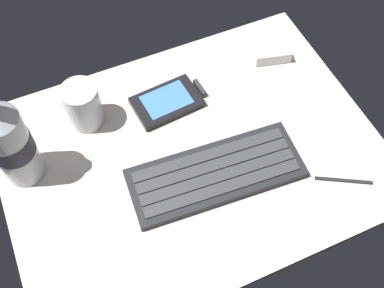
{
  "coord_description": "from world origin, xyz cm",
  "views": [
    {
      "loc": [
        -17.09,
        -38.77,
        70.38
      ],
      "look_at": [
        0.0,
        0.0,
        3.0
      ],
      "focal_mm": 44.57,
      "sensor_mm": 36.0,
      "label": 1
    }
  ],
  "objects_px": {
    "keyboard": "(216,173)",
    "water_bottle": "(9,142)",
    "stylus_pen": "(344,180)",
    "juice_cup": "(83,107)",
    "handheld_device": "(170,101)",
    "charger_block": "(270,50)"
  },
  "relations": [
    {
      "from": "keyboard",
      "to": "water_bottle",
      "type": "height_order",
      "value": "water_bottle"
    },
    {
      "from": "keyboard",
      "to": "stylus_pen",
      "type": "distance_m",
      "value": 0.21
    },
    {
      "from": "keyboard",
      "to": "stylus_pen",
      "type": "bearing_deg",
      "value": -26.4
    },
    {
      "from": "juice_cup",
      "to": "keyboard",
      "type": "bearing_deg",
      "value": -50.43
    },
    {
      "from": "handheld_device",
      "to": "stylus_pen",
      "type": "distance_m",
      "value": 0.33
    },
    {
      "from": "stylus_pen",
      "to": "charger_block",
      "type": "bearing_deg",
      "value": 114.72
    },
    {
      "from": "charger_block",
      "to": "keyboard",
      "type": "bearing_deg",
      "value": -136.63
    },
    {
      "from": "charger_block",
      "to": "stylus_pen",
      "type": "xyz_separation_m",
      "value": [
        -0.02,
        -0.3,
        -0.01
      ]
    },
    {
      "from": "keyboard",
      "to": "water_bottle",
      "type": "bearing_deg",
      "value": 154.5
    },
    {
      "from": "juice_cup",
      "to": "stylus_pen",
      "type": "distance_m",
      "value": 0.46
    },
    {
      "from": "juice_cup",
      "to": "stylus_pen",
      "type": "bearing_deg",
      "value": -39.51
    },
    {
      "from": "water_bottle",
      "to": "stylus_pen",
      "type": "xyz_separation_m",
      "value": [
        0.48,
        -0.23,
        -0.09
      ]
    },
    {
      "from": "keyboard",
      "to": "handheld_device",
      "type": "xyz_separation_m",
      "value": [
        -0.01,
        0.17,
        -0.0
      ]
    },
    {
      "from": "keyboard",
      "to": "stylus_pen",
      "type": "xyz_separation_m",
      "value": [
        0.19,
        -0.09,
        -0.0
      ]
    },
    {
      "from": "keyboard",
      "to": "handheld_device",
      "type": "height_order",
      "value": "keyboard"
    },
    {
      "from": "water_bottle",
      "to": "charger_block",
      "type": "distance_m",
      "value": 0.51
    },
    {
      "from": "juice_cup",
      "to": "charger_block",
      "type": "xyz_separation_m",
      "value": [
        0.38,
        0.01,
        -0.03
      ]
    },
    {
      "from": "handheld_device",
      "to": "juice_cup",
      "type": "xyz_separation_m",
      "value": [
        -0.15,
        0.03,
        0.03
      ]
    },
    {
      "from": "charger_block",
      "to": "stylus_pen",
      "type": "distance_m",
      "value": 0.3
    },
    {
      "from": "stylus_pen",
      "to": "handheld_device",
      "type": "bearing_deg",
      "value": 156.6
    },
    {
      "from": "handheld_device",
      "to": "water_bottle",
      "type": "distance_m",
      "value": 0.29
    },
    {
      "from": "charger_block",
      "to": "juice_cup",
      "type": "bearing_deg",
      "value": -179.1
    }
  ]
}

